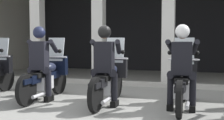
% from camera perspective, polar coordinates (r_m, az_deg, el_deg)
% --- Properties ---
extents(ground_plane, '(80.00, 80.00, 0.00)m').
position_cam_1_polar(ground_plane, '(9.02, 4.97, -4.36)').
color(ground_plane, gray).
extents(station_building, '(11.63, 4.28, 3.52)m').
position_cam_1_polar(station_building, '(11.00, 6.42, 8.73)').
color(station_building, black).
rests_on(station_building, ground).
extents(kerb_strip, '(11.13, 0.24, 0.12)m').
position_cam_1_polar(kerb_strip, '(8.46, 3.14, -4.50)').
color(kerb_strip, '#B7B5AD').
rests_on(kerb_strip, ground).
extents(motorcycle_left, '(0.62, 2.04, 1.35)m').
position_cam_1_polar(motorcycle_left, '(6.75, -12.36, -3.00)').
color(motorcycle_left, black).
rests_on(motorcycle_left, ground).
extents(police_officer_left, '(0.63, 0.61, 1.58)m').
position_cam_1_polar(police_officer_left, '(6.47, -13.64, 0.56)').
color(police_officer_left, black).
rests_on(police_officer_left, ground).
extents(motorcycle_center, '(0.62, 2.04, 1.35)m').
position_cam_1_polar(motorcycle_center, '(6.11, -0.56, -3.65)').
color(motorcycle_center, black).
rests_on(motorcycle_center, ground).
extents(police_officer_center, '(0.63, 0.61, 1.58)m').
position_cam_1_polar(police_officer_center, '(5.79, -1.40, 0.28)').
color(police_officer_center, black).
rests_on(police_officer_center, ground).
extents(motorcycle_right, '(0.62, 2.04, 1.35)m').
position_cam_1_polar(motorcycle_right, '(5.89, 13.36, -4.05)').
color(motorcycle_right, black).
rests_on(motorcycle_right, ground).
extents(police_officer_right, '(0.63, 0.61, 1.58)m').
position_cam_1_polar(police_officer_right, '(5.56, 13.26, 0.02)').
color(police_officer_right, black).
rests_on(police_officer_right, ground).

